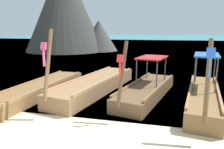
{
  "coord_description": "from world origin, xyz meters",
  "views": [
    {
      "loc": [
        2.02,
        -4.3,
        2.93
      ],
      "look_at": [
        0.0,
        4.03,
        1.12
      ],
      "focal_mm": 34.2,
      "sensor_mm": 36.0,
      "label": 1
    }
  ],
  "objects": [
    {
      "name": "longtail_boat_turquoise_ribbon",
      "position": [
        -3.4,
        3.77,
        0.26
      ],
      "size": [
        1.64,
        7.25,
        2.37
      ],
      "color": "brown",
      "rests_on": "ground"
    },
    {
      "name": "longtail_boat_red_ribbon",
      "position": [
        1.38,
        4.84,
        0.33
      ],
      "size": [
        2.4,
        5.59,
        2.59
      ],
      "color": "brown",
      "rests_on": "ground"
    },
    {
      "name": "karst_rock",
      "position": [
        -11.17,
        23.86,
        5.93
      ],
      "size": [
        12.6,
        10.85,
        13.06
      ],
      "color": "#383833",
      "rests_on": "ground"
    },
    {
      "name": "longtail_boat_pink_ribbon",
      "position": [
        -1.07,
        5.14,
        0.33
      ],
      "size": [
        2.54,
        6.77,
        2.96
      ],
      "color": "olive",
      "rests_on": "ground"
    },
    {
      "name": "sea_water",
      "position": [
        0.0,
        62.03,
        0.0
      ],
      "size": [
        120.0,
        120.0,
        0.0
      ],
      "primitive_type": "plane",
      "color": "teal",
      "rests_on": "ground"
    },
    {
      "name": "longtail_boat_blue_ribbon",
      "position": [
        3.61,
        4.28,
        0.37
      ],
      "size": [
        1.91,
        5.94,
        2.72
      ],
      "color": "brown",
      "rests_on": "ground"
    }
  ]
}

